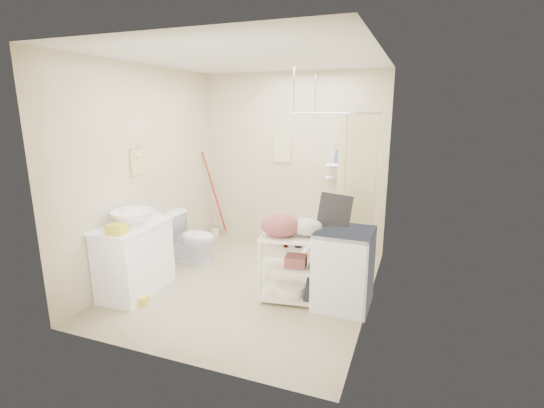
{
  "coord_description": "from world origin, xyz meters",
  "views": [
    {
      "loc": [
        1.81,
        -4.04,
        2.06
      ],
      "look_at": [
        0.19,
        0.25,
        0.96
      ],
      "focal_mm": 26.0,
      "sensor_mm": 36.0,
      "label": 1
    }
  ],
  "objects_px": {
    "washing_machine": "(344,268)",
    "laundry_rack": "(291,262)",
    "vanity": "(135,258)",
    "toilet": "(192,237)"
  },
  "relations": [
    {
      "from": "vanity",
      "to": "laundry_rack",
      "type": "bearing_deg",
      "value": 10.85
    },
    {
      "from": "vanity",
      "to": "laundry_rack",
      "type": "relative_size",
      "value": 1.02
    },
    {
      "from": "washing_machine",
      "to": "laundry_rack",
      "type": "xyz_separation_m",
      "value": [
        -0.56,
        -0.1,
        0.03
      ]
    },
    {
      "from": "vanity",
      "to": "laundry_rack",
      "type": "xyz_separation_m",
      "value": [
        1.74,
        0.42,
        0.04
      ]
    },
    {
      "from": "laundry_rack",
      "to": "washing_machine",
      "type": "bearing_deg",
      "value": 1.89
    },
    {
      "from": "vanity",
      "to": "washing_machine",
      "type": "relative_size",
      "value": 1.09
    },
    {
      "from": "toilet",
      "to": "laundry_rack",
      "type": "height_order",
      "value": "laundry_rack"
    },
    {
      "from": "toilet",
      "to": "laundry_rack",
      "type": "distance_m",
      "value": 1.73
    },
    {
      "from": "vanity",
      "to": "washing_machine",
      "type": "distance_m",
      "value": 2.36
    },
    {
      "from": "vanity",
      "to": "laundry_rack",
      "type": "distance_m",
      "value": 1.79
    }
  ]
}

